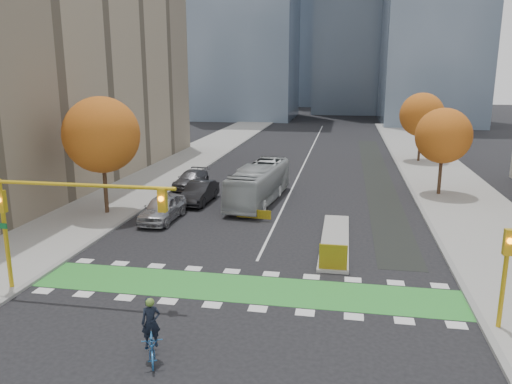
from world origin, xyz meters
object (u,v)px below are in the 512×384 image
at_px(tree_east_near, 443,136).
at_px(parked_car_a, 162,208).
at_px(cyclist, 152,339).
at_px(parked_car_b, 199,192).
at_px(hazard_board, 333,257).
at_px(tree_east_far, 422,115).
at_px(traffic_signal_east, 506,264).
at_px(parked_car_c, 191,179).
at_px(bus, 259,183).
at_px(traffic_signal_west, 55,208).
at_px(tree_west, 102,135).

relative_size(tree_east_near, parked_car_a, 1.40).
distance_m(cyclist, parked_car_b, 21.55).
xyz_separation_m(hazard_board, cyclist, (-5.95, -9.01, -0.03)).
bearing_deg(tree_east_near, parked_car_b, -162.75).
bearing_deg(parked_car_a, tree_east_far, 54.49).
bearing_deg(parked_car_b, cyclist, -75.09).
bearing_deg(tree_east_near, traffic_signal_east, -93.81).
xyz_separation_m(tree_east_far, parked_car_c, (-21.24, -16.74, -4.53)).
distance_m(hazard_board, parked_car_c, 21.29).
xyz_separation_m(hazard_board, bus, (-6.04, 13.20, 0.66)).
height_order(tree_east_far, traffic_signal_west, tree_east_far).
distance_m(hazard_board, tree_east_far, 35.13).
bearing_deg(parked_car_b, traffic_signal_east, -41.89).
bearing_deg(parked_car_c, tree_east_far, 42.45).
xyz_separation_m(parked_car_b, parked_car_c, (-2.24, 5.00, -0.10)).
bearing_deg(hazard_board, parked_car_c, 126.75).
xyz_separation_m(tree_east_near, parked_car_a, (-19.58, -10.74, -4.01)).
bearing_deg(cyclist, bus, 66.62).
bearing_deg(traffic_signal_east, hazard_board, 144.08).
bearing_deg(tree_east_near, hazard_board, -114.20).
bearing_deg(tree_west, parked_car_a, -9.55).
bearing_deg(tree_east_far, parked_car_c, -141.75).
distance_m(traffic_signal_east, cyclist, 13.31).
bearing_deg(tree_west, tree_east_far, 46.70).
distance_m(traffic_signal_east, parked_car_b, 23.95).
height_order(tree_east_near, bus, tree_east_near).
height_order(cyclist, parked_car_a, cyclist).
relative_size(hazard_board, parked_car_a, 0.28).
xyz_separation_m(tree_east_near, parked_car_b, (-18.50, -5.74, -4.05)).
xyz_separation_m(tree_west, traffic_signal_west, (4.07, -12.51, -1.58)).
distance_m(hazard_board, traffic_signal_west, 13.23).
xyz_separation_m(tree_west, parked_car_a, (4.42, -0.74, -4.76)).
height_order(tree_east_far, parked_car_b, tree_east_far).
distance_m(traffic_signal_east, bus, 21.90).
xyz_separation_m(hazard_board, traffic_signal_west, (-11.93, -4.71, 3.23)).
relative_size(tree_west, cyclist, 3.56).
xyz_separation_m(tree_east_near, traffic_signal_west, (-19.93, -22.51, -0.83)).
relative_size(traffic_signal_east, parked_car_c, 0.83).
bearing_deg(traffic_signal_west, parked_car_c, 92.12).
distance_m(parked_car_a, parked_car_b, 5.12).
bearing_deg(parked_car_a, tree_east_near, 30.15).
height_order(traffic_signal_east, cyclist, traffic_signal_east).
relative_size(hazard_board, tree_east_far, 0.18).
distance_m(tree_east_far, parked_car_c, 27.42).
relative_size(hazard_board, bus, 0.13).
xyz_separation_m(tree_west, tree_east_far, (24.50, 26.00, -0.38)).
relative_size(tree_west, parked_car_b, 1.67).
distance_m(bus, parked_car_c, 7.76).
bearing_deg(parked_car_b, parked_car_a, -99.53).
bearing_deg(traffic_signal_west, parked_car_a, 88.32).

